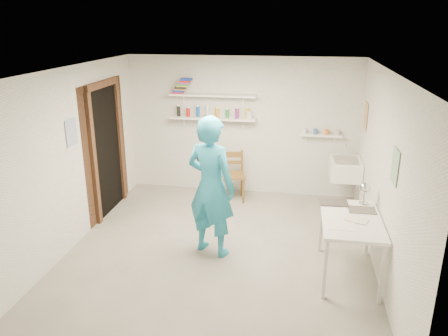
% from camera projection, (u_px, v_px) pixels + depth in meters
% --- Properties ---
extents(floor, '(4.00, 4.50, 0.02)m').
position_uv_depth(floor, '(219.00, 251.00, 5.90)').
color(floor, slate).
rests_on(floor, ground).
extents(ceiling, '(4.00, 4.50, 0.02)m').
position_uv_depth(ceiling, '(218.00, 69.00, 5.12)').
color(ceiling, silver).
rests_on(ceiling, wall_back).
extents(wall_back, '(4.00, 0.02, 2.40)m').
position_uv_depth(wall_back, '(242.00, 126.00, 7.62)').
color(wall_back, silver).
rests_on(wall_back, ground).
extents(wall_front, '(4.00, 0.02, 2.40)m').
position_uv_depth(wall_front, '(166.00, 258.00, 3.40)').
color(wall_front, silver).
rests_on(wall_front, ground).
extents(wall_left, '(0.02, 4.50, 2.40)m').
position_uv_depth(wall_left, '(71.00, 159.00, 5.83)').
color(wall_left, silver).
rests_on(wall_left, ground).
extents(wall_right, '(0.02, 4.50, 2.40)m').
position_uv_depth(wall_right, '(385.00, 176.00, 5.19)').
color(wall_right, silver).
rests_on(wall_right, ground).
extents(doorway_recess, '(0.02, 0.90, 2.00)m').
position_uv_depth(doorway_recess, '(107.00, 151.00, 6.87)').
color(doorway_recess, black).
rests_on(doorway_recess, wall_left).
extents(corridor_box, '(1.40, 1.50, 2.10)m').
position_uv_depth(corridor_box, '(65.00, 146.00, 6.97)').
color(corridor_box, brown).
rests_on(corridor_box, ground).
extents(door_lintel, '(0.06, 1.05, 0.10)m').
position_uv_depth(door_lintel, '(102.00, 84.00, 6.53)').
color(door_lintel, brown).
rests_on(door_lintel, wall_left).
extents(door_jamb_near, '(0.06, 0.10, 2.00)m').
position_uv_depth(door_jamb_near, '(94.00, 161.00, 6.40)').
color(door_jamb_near, brown).
rests_on(door_jamb_near, ground).
extents(door_jamb_far, '(0.06, 0.10, 2.00)m').
position_uv_depth(door_jamb_far, '(120.00, 143.00, 7.34)').
color(door_jamb_far, brown).
rests_on(door_jamb_far, ground).
extents(shelf_lower, '(1.50, 0.22, 0.03)m').
position_uv_depth(shelf_lower, '(212.00, 118.00, 7.53)').
color(shelf_lower, white).
rests_on(shelf_lower, wall_back).
extents(shelf_upper, '(1.50, 0.22, 0.03)m').
position_uv_depth(shelf_upper, '(212.00, 95.00, 7.40)').
color(shelf_upper, white).
rests_on(shelf_upper, wall_back).
extents(ledge_shelf, '(0.70, 0.14, 0.03)m').
position_uv_depth(ledge_shelf, '(321.00, 135.00, 7.35)').
color(ledge_shelf, white).
rests_on(ledge_shelf, wall_back).
extents(poster_left, '(0.01, 0.28, 0.36)m').
position_uv_depth(poster_left, '(71.00, 132.00, 5.76)').
color(poster_left, '#334C7F').
rests_on(poster_left, wall_left).
extents(poster_right_a, '(0.01, 0.34, 0.42)m').
position_uv_depth(poster_right_a, '(365.00, 116.00, 6.76)').
color(poster_right_a, '#995933').
rests_on(poster_right_a, wall_right).
extents(poster_right_b, '(0.01, 0.30, 0.38)m').
position_uv_depth(poster_right_b, '(395.00, 166.00, 4.58)').
color(poster_right_b, '#3F724C').
rests_on(poster_right_b, wall_right).
extents(belfast_sink, '(0.48, 0.60, 0.30)m').
position_uv_depth(belfast_sink, '(345.00, 169.00, 6.98)').
color(belfast_sink, white).
rests_on(belfast_sink, wall_right).
extents(man, '(0.80, 0.67, 1.87)m').
position_uv_depth(man, '(211.00, 187.00, 5.59)').
color(man, teal).
rests_on(man, ground).
extents(wall_clock, '(0.32, 0.16, 0.34)m').
position_uv_depth(wall_clock, '(208.00, 158.00, 5.70)').
color(wall_clock, beige).
rests_on(wall_clock, man).
extents(wooden_chair, '(0.49, 0.48, 0.89)m').
position_uv_depth(wooden_chair, '(232.00, 175.00, 7.44)').
color(wooden_chair, brown).
rests_on(wooden_chair, ground).
extents(work_table, '(0.68, 1.14, 0.76)m').
position_uv_depth(work_table, '(349.00, 247.00, 5.23)').
color(work_table, silver).
rests_on(work_table, ground).
extents(desk_lamp, '(0.14, 0.14, 0.14)m').
position_uv_depth(desk_lamp, '(365.00, 188.00, 5.43)').
color(desk_lamp, silver).
rests_on(desk_lamp, work_table).
extents(spray_cans, '(1.29, 0.06, 0.17)m').
position_uv_depth(spray_cans, '(212.00, 113.00, 7.50)').
color(spray_cans, black).
rests_on(spray_cans, shelf_lower).
extents(book_stack, '(0.34, 0.14, 0.25)m').
position_uv_depth(book_stack, '(182.00, 86.00, 7.44)').
color(book_stack, red).
rests_on(book_stack, shelf_upper).
extents(ledge_pots, '(0.48, 0.07, 0.09)m').
position_uv_depth(ledge_pots, '(321.00, 132.00, 7.33)').
color(ledge_pots, silver).
rests_on(ledge_pots, ledge_shelf).
extents(papers, '(0.30, 0.22, 0.02)m').
position_uv_depth(papers, '(352.00, 218.00, 5.10)').
color(papers, silver).
rests_on(papers, work_table).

